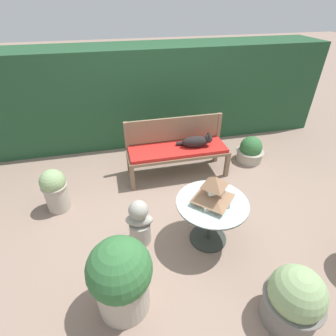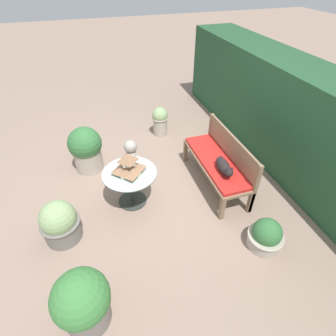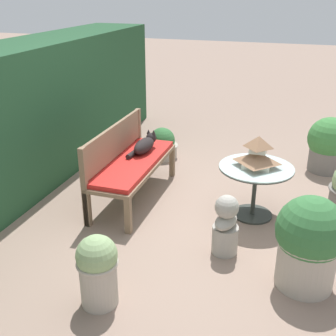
% 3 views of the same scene
% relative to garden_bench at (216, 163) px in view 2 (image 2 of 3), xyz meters
% --- Properties ---
extents(ground, '(30.00, 30.00, 0.00)m').
position_rel_garden_bench_xyz_m(ground, '(-0.20, -0.91, -0.40)').
color(ground, gray).
extents(foliage_hedge_back, '(6.40, 0.89, 1.64)m').
position_rel_garden_bench_xyz_m(foliage_hedge_back, '(-0.20, 1.44, 0.42)').
color(foliage_hedge_back, '#234C2D').
rests_on(foliage_hedge_back, ground).
extents(garden_bench, '(1.48, 0.50, 0.46)m').
position_rel_garden_bench_xyz_m(garden_bench, '(0.00, 0.00, 0.00)').
color(garden_bench, '#7F664C').
rests_on(garden_bench, ground).
extents(bench_backrest, '(1.48, 0.06, 0.84)m').
position_rel_garden_bench_xyz_m(bench_backrest, '(0.00, 0.23, 0.21)').
color(bench_backrest, '#7F664C').
rests_on(bench_backrest, ground).
extents(cat, '(0.51, 0.22, 0.22)m').
position_rel_garden_bench_xyz_m(cat, '(0.28, -0.02, 0.15)').
color(cat, black).
rests_on(cat, garden_bench).
extents(patio_table, '(0.75, 0.75, 0.56)m').
position_rel_garden_bench_xyz_m(patio_table, '(0.01, -1.33, 0.04)').
color(patio_table, '#2D332D').
rests_on(patio_table, ground).
extents(pagoda_birdhouse, '(0.36, 0.36, 0.33)m').
position_rel_garden_bench_xyz_m(pagoda_birdhouse, '(0.01, -1.33, 0.30)').
color(pagoda_birdhouse, beige).
rests_on(pagoda_birdhouse, patio_table).
extents(garden_bust, '(0.33, 0.24, 0.57)m').
position_rel_garden_bench_xyz_m(garden_bust, '(-0.74, -1.17, -0.12)').
color(garden_bust, '#A39E93').
rests_on(garden_bust, ground).
extents(potted_plant_path_edge, '(0.55, 0.55, 0.71)m').
position_rel_garden_bench_xyz_m(potted_plant_path_edge, '(1.49, -2.08, -0.04)').
color(potted_plant_path_edge, slate).
rests_on(potted_plant_path_edge, ground).
extents(potted_plant_hedge_corner, '(0.45, 0.45, 0.43)m').
position_rel_garden_bench_xyz_m(potted_plant_hedge_corner, '(1.27, 0.10, -0.21)').
color(potted_plant_hedge_corner, '#ADA393').
rests_on(potted_plant_hedge_corner, ground).
extents(potted_plant_bench_left, '(0.31, 0.31, 0.59)m').
position_rel_garden_bench_xyz_m(potted_plant_bench_left, '(-1.70, -0.40, -0.09)').
color(potted_plant_bench_left, '#ADA393').
rests_on(potted_plant_bench_left, ground).
extents(potted_plant_table_far, '(0.50, 0.50, 0.59)m').
position_rel_garden_bench_xyz_m(potted_plant_table_far, '(0.37, -2.31, -0.12)').
color(potted_plant_table_far, slate).
rests_on(potted_plant_table_far, ground).
extents(potted_plant_bench_right, '(0.54, 0.54, 0.78)m').
position_rel_garden_bench_xyz_m(potted_plant_bench_right, '(-0.99, -1.87, 0.00)').
color(potted_plant_bench_right, '#ADA393').
rests_on(potted_plant_bench_right, ground).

